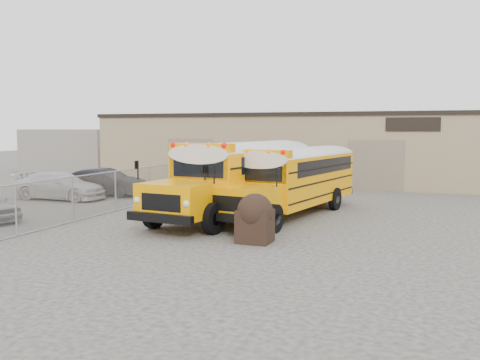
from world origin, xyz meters
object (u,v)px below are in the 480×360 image
(school_bus_right, at_px, (340,167))
(school_bus_left, at_px, (297,163))
(car_dark, at_px, (105,182))
(tarp_bundle, at_px, (255,217))
(car_white, at_px, (60,186))

(school_bus_right, bearing_deg, school_bus_left, -177.58)
(school_bus_left, bearing_deg, school_bus_right, 2.42)
(school_bus_left, bearing_deg, car_dark, -162.81)
(tarp_bundle, height_order, car_white, tarp_bundle)
(car_white, height_order, car_dark, car_dark)
(car_white, distance_m, car_dark, 2.48)
(tarp_bundle, relative_size, car_white, 0.32)
(school_bus_left, bearing_deg, car_white, -155.20)
(tarp_bundle, xyz_separation_m, car_white, (-12.79, 6.60, -0.10))
(school_bus_left, relative_size, school_bus_right, 1.08)
(car_dark, bearing_deg, car_white, 145.82)
(school_bus_right, xyz_separation_m, car_white, (-13.56, -5.30, -0.96))
(school_bus_right, relative_size, tarp_bundle, 6.40)
(school_bus_right, bearing_deg, tarp_bundle, -93.69)
(tarp_bundle, bearing_deg, car_dark, 142.85)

